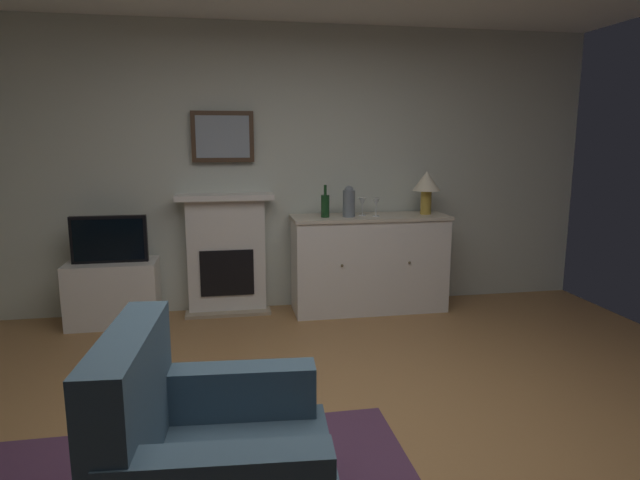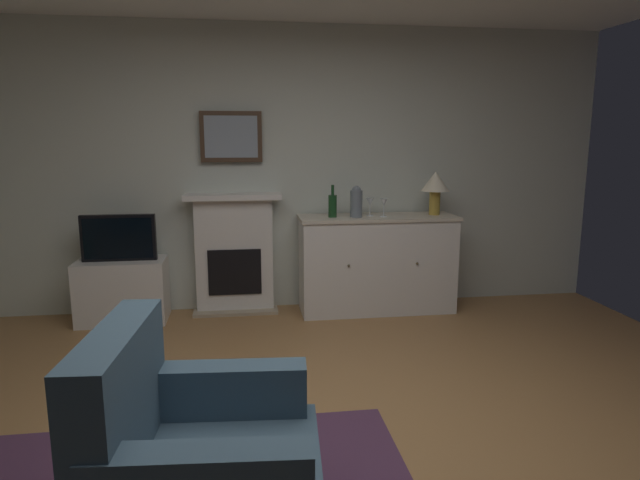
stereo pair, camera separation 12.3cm
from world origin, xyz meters
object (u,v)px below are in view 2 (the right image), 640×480
at_px(wine_glass_left, 370,203).
at_px(vase_decorative, 356,202).
at_px(sideboard_cabinet, 377,264).
at_px(wine_glass_center, 384,203).
at_px(tv_cabinet, 123,291).
at_px(fireplace_unit, 234,253).
at_px(table_lamp, 435,185).
at_px(wine_bottle, 333,205).
at_px(armchair, 196,466).
at_px(framed_picture, 231,137).
at_px(tv_set, 119,238).

height_order(wine_glass_left, vase_decorative, vase_decorative).
bearing_deg(vase_decorative, sideboard_cabinet, 13.29).
bearing_deg(wine_glass_center, tv_cabinet, 178.21).
xyz_separation_m(fireplace_unit, table_lamp, (1.84, -0.18, 0.63)).
height_order(sideboard_cabinet, wine_bottle, wine_bottle).
xyz_separation_m(table_lamp, armchair, (-1.95, -2.90, -0.79)).
xyz_separation_m(tv_cabinet, armchair, (0.87, -2.91, 0.11)).
bearing_deg(wine_glass_center, armchair, -117.09).
bearing_deg(wine_glass_left, framed_picture, 170.31).
relative_size(wine_glass_center, tv_cabinet, 0.22).
bearing_deg(fireplace_unit, framed_picture, 90.00).
relative_size(table_lamp, tv_set, 0.65).
xyz_separation_m(wine_glass_center, vase_decorative, (-0.25, 0.01, 0.02)).
xyz_separation_m(framed_picture, armchair, (-0.11, -3.12, -1.22)).
distance_m(fireplace_unit, framed_picture, 1.06).
distance_m(sideboard_cabinet, vase_decorative, 0.62).
distance_m(sideboard_cabinet, tv_cabinet, 2.29).
bearing_deg(tv_set, sideboard_cabinet, 0.21).
distance_m(wine_bottle, tv_cabinet, 1.99).
distance_m(wine_glass_center, tv_set, 2.34).
distance_m(table_lamp, vase_decorative, 0.76).
relative_size(framed_picture, wine_glass_center, 3.33).
bearing_deg(wine_bottle, vase_decorative, -5.53).
bearing_deg(table_lamp, framed_picture, 173.11).
bearing_deg(tv_cabinet, vase_decorative, -1.80).
bearing_deg(wine_glass_center, tv_set, 178.78).
distance_m(wine_bottle, tv_set, 1.87).
bearing_deg(vase_decorative, armchair, -112.88).
relative_size(fireplace_unit, tv_cabinet, 1.47).
height_order(wine_glass_left, tv_cabinet, wine_glass_left).
relative_size(framed_picture, table_lamp, 1.37).
xyz_separation_m(vase_decorative, tv_set, (-2.07, 0.04, -0.28)).
bearing_deg(table_lamp, wine_bottle, -178.24).
distance_m(vase_decorative, tv_cabinet, 2.20).
bearing_deg(tv_cabinet, armchair, -73.43).
xyz_separation_m(framed_picture, vase_decorative, (1.09, -0.27, -0.57)).
height_order(wine_glass_left, wine_glass_center, same).
distance_m(wine_bottle, wine_glass_left, 0.36).
distance_m(vase_decorative, armchair, 3.16).
height_order(fireplace_unit, armchair, fireplace_unit).
relative_size(framed_picture, tv_set, 0.89).
bearing_deg(fireplace_unit, wine_glass_left, -7.64).
bearing_deg(wine_glass_left, fireplace_unit, 172.36).
height_order(fireplace_unit, tv_cabinet, fireplace_unit).
bearing_deg(sideboard_cabinet, framed_picture, 170.33).
bearing_deg(tv_cabinet, table_lamp, -0.31).
relative_size(fireplace_unit, vase_decorative, 3.91).
relative_size(wine_bottle, vase_decorative, 1.03).
xyz_separation_m(sideboard_cabinet, tv_cabinet, (-2.28, 0.02, -0.17)).
xyz_separation_m(wine_glass_center, tv_cabinet, (-2.32, 0.07, -0.74)).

